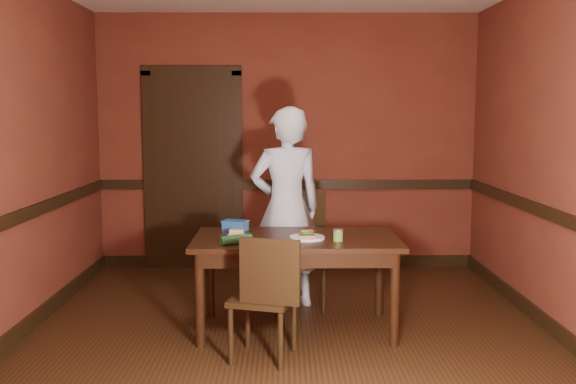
{
  "coord_description": "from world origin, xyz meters",
  "views": [
    {
      "loc": [
        -0.03,
        -4.59,
        1.66
      ],
      "look_at": [
        0.0,
        0.35,
        1.05
      ],
      "focal_mm": 40.0,
      "sensor_mm": 36.0,
      "label": 1
    }
  ],
  "objects_px": {
    "person": "(286,208)",
    "cheese_saucer": "(237,233)",
    "chair_far": "(294,251)",
    "sauce_jar": "(338,235)",
    "food_tub": "(235,225)",
    "dining_table": "(296,284)",
    "chair_near": "(263,296)",
    "sandwich_plate": "(307,236)"
  },
  "relations": [
    {
      "from": "cheese_saucer",
      "to": "food_tub",
      "type": "distance_m",
      "value": 0.21
    },
    {
      "from": "chair_far",
      "to": "sandwich_plate",
      "type": "distance_m",
      "value": 0.68
    },
    {
      "from": "dining_table",
      "to": "food_tub",
      "type": "height_order",
      "value": "food_tub"
    },
    {
      "from": "sandwich_plate",
      "to": "dining_table",
      "type": "bearing_deg",
      "value": 138.21
    },
    {
      "from": "chair_near",
      "to": "food_tub",
      "type": "relative_size",
      "value": 3.83
    },
    {
      "from": "chair_near",
      "to": "sandwich_plate",
      "type": "distance_m",
      "value": 0.67
    },
    {
      "from": "chair_near",
      "to": "cheese_saucer",
      "type": "xyz_separation_m",
      "value": [
        -0.22,
        0.64,
        0.31
      ]
    },
    {
      "from": "cheese_saucer",
      "to": "sandwich_plate",
      "type": "bearing_deg",
      "value": -13.84
    },
    {
      "from": "chair_far",
      "to": "chair_near",
      "type": "relative_size",
      "value": 1.15
    },
    {
      "from": "person",
      "to": "sauce_jar",
      "type": "xyz_separation_m",
      "value": [
        0.38,
        -0.8,
        -0.09
      ]
    },
    {
      "from": "person",
      "to": "chair_far",
      "type": "bearing_deg",
      "value": 113.35
    },
    {
      "from": "chair_near",
      "to": "person",
      "type": "bearing_deg",
      "value": -81.71
    },
    {
      "from": "chair_far",
      "to": "cheese_saucer",
      "type": "xyz_separation_m",
      "value": [
        -0.45,
        -0.49,
        0.25
      ]
    },
    {
      "from": "sandwich_plate",
      "to": "sauce_jar",
      "type": "relative_size",
      "value": 2.99
    },
    {
      "from": "person",
      "to": "cheese_saucer",
      "type": "bearing_deg",
      "value": 41.9
    },
    {
      "from": "sandwich_plate",
      "to": "cheese_saucer",
      "type": "distance_m",
      "value": 0.55
    },
    {
      "from": "cheese_saucer",
      "to": "chair_far",
      "type": "bearing_deg",
      "value": 47.73
    },
    {
      "from": "sandwich_plate",
      "to": "sauce_jar",
      "type": "distance_m",
      "value": 0.24
    },
    {
      "from": "person",
      "to": "sauce_jar",
      "type": "bearing_deg",
      "value": 100.92
    },
    {
      "from": "person",
      "to": "dining_table",
      "type": "bearing_deg",
      "value": 82.15
    },
    {
      "from": "sauce_jar",
      "to": "food_tub",
      "type": "bearing_deg",
      "value": 151.1
    },
    {
      "from": "chair_near",
      "to": "cheese_saucer",
      "type": "height_order",
      "value": "chair_near"
    },
    {
      "from": "chair_far",
      "to": "sauce_jar",
      "type": "distance_m",
      "value": 0.83
    },
    {
      "from": "food_tub",
      "to": "cheese_saucer",
      "type": "bearing_deg",
      "value": -64.41
    },
    {
      "from": "chair_far",
      "to": "chair_near",
      "type": "bearing_deg",
      "value": -116.95
    },
    {
      "from": "cheese_saucer",
      "to": "food_tub",
      "type": "relative_size",
      "value": 0.63
    },
    {
      "from": "sauce_jar",
      "to": "chair_near",
      "type": "bearing_deg",
      "value": -142.15
    },
    {
      "from": "chair_far",
      "to": "sandwich_plate",
      "type": "height_order",
      "value": "chair_far"
    },
    {
      "from": "dining_table",
      "to": "chair_far",
      "type": "distance_m",
      "value": 0.57
    },
    {
      "from": "food_tub",
      "to": "chair_far",
      "type": "bearing_deg",
      "value": 49.53
    },
    {
      "from": "dining_table",
      "to": "food_tub",
      "type": "bearing_deg",
      "value": 150.07
    },
    {
      "from": "chair_near",
      "to": "cheese_saucer",
      "type": "distance_m",
      "value": 0.75
    },
    {
      "from": "cheese_saucer",
      "to": "dining_table",
      "type": "bearing_deg",
      "value": -7.55
    },
    {
      "from": "chair_far",
      "to": "person",
      "type": "height_order",
      "value": "person"
    },
    {
      "from": "dining_table",
      "to": "person",
      "type": "bearing_deg",
      "value": 96.15
    },
    {
      "from": "chair_far",
      "to": "person",
      "type": "xyz_separation_m",
      "value": [
        -0.06,
        0.08,
        0.36
      ]
    },
    {
      "from": "dining_table",
      "to": "sauce_jar",
      "type": "relative_size",
      "value": 17.49
    },
    {
      "from": "dining_table",
      "to": "person",
      "type": "xyz_separation_m",
      "value": [
        -0.07,
        0.64,
        0.49
      ]
    },
    {
      "from": "person",
      "to": "cheese_saucer",
      "type": "xyz_separation_m",
      "value": [
        -0.38,
        -0.57,
        -0.11
      ]
    },
    {
      "from": "cheese_saucer",
      "to": "food_tub",
      "type": "height_order",
      "value": "food_tub"
    },
    {
      "from": "chair_far",
      "to": "person",
      "type": "distance_m",
      "value": 0.37
    },
    {
      "from": "sandwich_plate",
      "to": "food_tub",
      "type": "bearing_deg",
      "value": 148.53
    }
  ]
}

